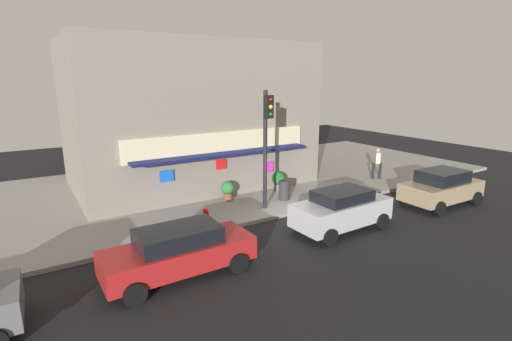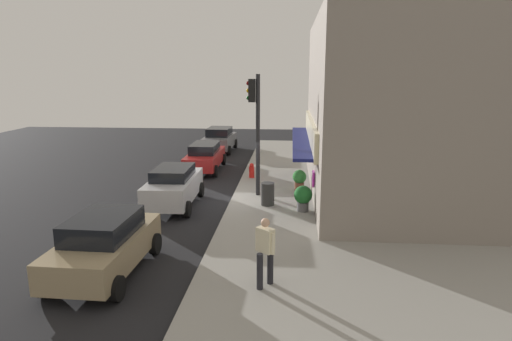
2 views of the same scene
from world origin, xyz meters
name	(u,v)px [view 1 (image 1 of 2)]	position (x,y,z in m)	size (l,w,h in m)	color
ground_plane	(290,216)	(0.00, 0.00, 0.00)	(48.15, 48.15, 0.00)	black
sidewalk	(223,182)	(0.00, 6.29, 0.08)	(32.10, 12.58, 0.16)	gray
corner_building	(189,114)	(-1.54, 7.18, 3.89)	(12.12, 8.39, 7.47)	gray
traffic_light	(267,135)	(-0.59, 0.97, 3.48)	(0.32, 0.58, 5.17)	black
fire_hydrant	(206,217)	(-3.73, 0.52, 0.52)	(0.51, 0.27, 0.74)	red
trash_can	(284,190)	(0.85, 1.59, 0.62)	(0.54, 0.54, 0.92)	#2D2D2D
pedestrian	(377,162)	(7.65, 1.90, 1.16)	(0.54, 0.52, 1.79)	black
potted_plant_by_doorway	(228,190)	(-1.50, 2.90, 0.70)	(0.62, 0.62, 0.94)	brown
potted_plant_by_window	(279,180)	(1.51, 2.99, 0.73)	(0.71, 0.71, 1.00)	#59595B
parked_car_tan	(441,187)	(6.95, -2.52, 0.85)	(4.04, 2.12, 1.66)	#9E8966
parked_car_red	(179,251)	(-5.90, -2.32, 0.80)	(4.51, 1.92, 1.54)	#AD1E1E
parked_car_silver	(341,209)	(0.76, -2.29, 0.85)	(4.06, 1.99, 1.63)	#B7B7BC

